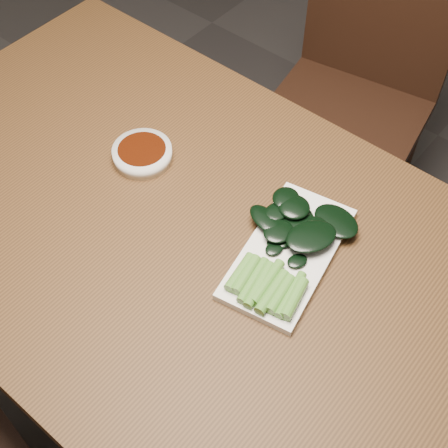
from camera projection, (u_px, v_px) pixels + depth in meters
ground at (206, 399)px, 1.70m from camera, size 6.00×6.00×0.00m
table at (197, 259)px, 1.17m from camera, size 1.40×0.80×0.75m
chair_far at (355, 90)px, 1.75m from camera, size 0.49×0.49×0.89m
sauce_bowl at (142, 154)px, 1.22m from camera, size 0.12×0.12×0.03m
serving_plate at (288, 253)px, 1.08m from camera, size 0.19×0.30×0.01m
gai_lan at (287, 245)px, 1.07m from camera, size 0.19×0.28×0.03m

